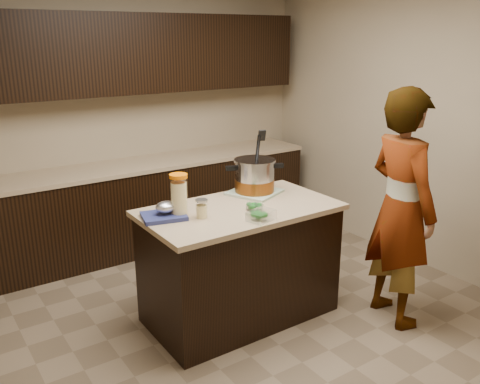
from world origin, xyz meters
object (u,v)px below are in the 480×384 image
at_px(island, 240,262).
at_px(person, 401,208).
at_px(lemonade_pitcher, 179,197).
at_px(stock_pot, 255,178).

xyz_separation_m(island, person, (0.98, -0.68, 0.44)).
relative_size(island, lemonade_pitcher, 4.76).
bearing_deg(island, stock_pot, 37.12).
bearing_deg(stock_pot, island, -121.01).
bearing_deg(island, person, -34.77).
xyz_separation_m(stock_pot, person, (0.69, -0.90, -0.14)).
bearing_deg(lemonade_pitcher, stock_pot, 11.17).
bearing_deg(person, stock_pot, 49.04).
bearing_deg(lemonade_pitcher, person, -27.52).
xyz_separation_m(island, lemonade_pitcher, (-0.46, 0.07, 0.59)).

